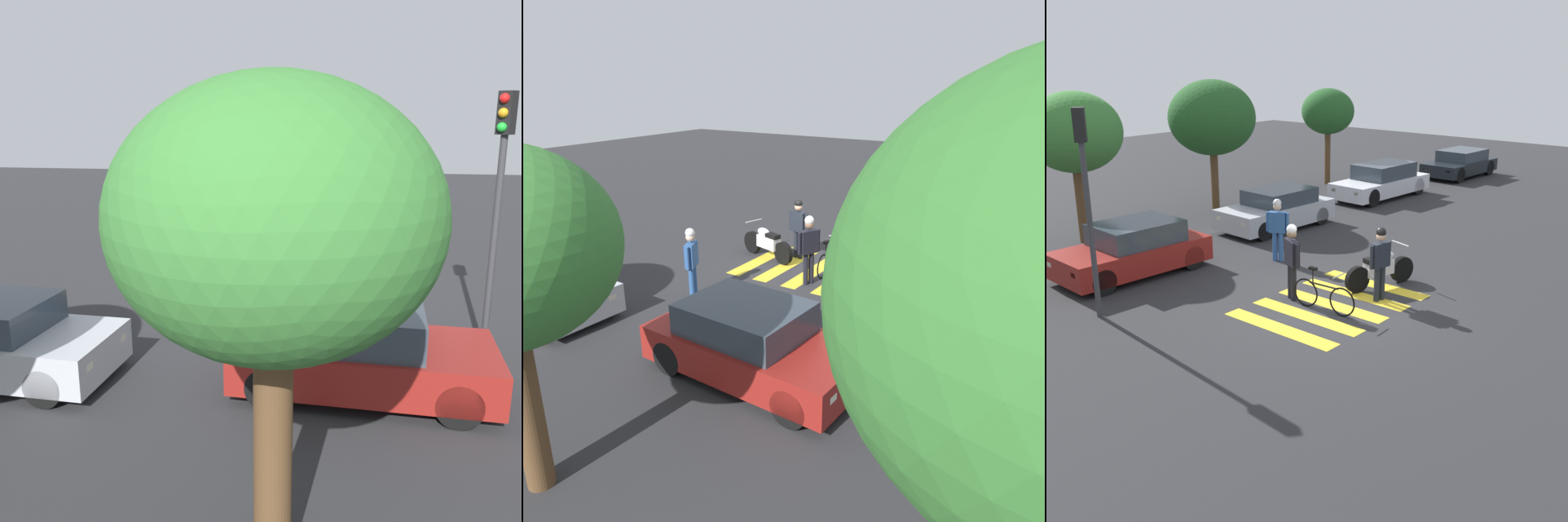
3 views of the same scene
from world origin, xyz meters
The scene contains 10 objects.
ground_plane centered at (0.00, 0.00, 0.00)m, with size 60.00×60.00×0.00m, color #2B2B2D.
police_motorcycle centered at (1.73, -0.18, 0.47)m, with size 2.07×0.85×1.06m.
leaning_bicycle centered at (-0.42, -0.10, 0.38)m, with size 0.46×1.69×1.00m.
officer_on_foot centered at (-0.32, 0.94, 1.09)m, with size 0.39×0.64×1.86m.
officer_by_motorcycle centered at (0.97, -0.69, 1.05)m, with size 0.67×0.28×1.81m.
pedestrian_bystander centered at (1.66, 3.25, 1.03)m, with size 0.38×0.63×1.79m.
crosswalk_stripes centered at (0.00, 0.00, 0.00)m, with size 4.05×2.98×0.01m.
car_maroon_wagon centered at (-1.66, 5.39, 0.67)m, with size 4.05×2.06×1.40m.
traffic_light_pole centered at (-3.91, 3.55, 3.06)m, with size 0.34×0.35×4.59m.
street_tree_mid centered at (-0.81, 9.14, 3.34)m, with size 2.83×2.83×4.58m.
Camera 1 is at (-1.42, 13.86, 4.23)m, focal length 39.91 mm.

